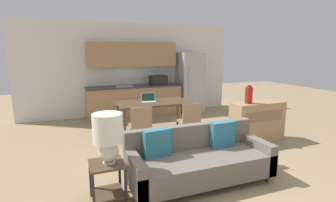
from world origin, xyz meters
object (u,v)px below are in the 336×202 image
dining_table (154,104)px  side_table (107,176)px  refrigerator (190,82)px  table_lamp (108,134)px  dining_chair_near_left (141,124)px  dining_chair_near_right (189,120)px  vase (249,95)px  credenza (257,122)px  couch (198,160)px  laptop (149,100)px

dining_table → side_table: size_ratio=3.11×
refrigerator → table_lamp: (-3.21, -4.23, -0.03)m
dining_chair_near_left → dining_chair_near_right: size_ratio=1.00×
refrigerator → dining_table: 2.56m
refrigerator → side_table: (-3.24, -4.23, -0.58)m
dining_table → dining_chair_near_left: dining_chair_near_left is taller
side_table → vase: vase is taller
dining_table → credenza: size_ratio=1.44×
table_lamp → vase: 3.18m
side_table → dining_chair_near_left: (0.90, 1.65, 0.14)m
couch → table_lamp: bearing=-177.0°
credenza → table_lamp: bearing=-160.7°
side_table → vase: (3.01, 1.10, 0.68)m
dining_table → laptop: laptop is taller
side_table → dining_chair_near_right: bearing=40.0°
couch → dining_chair_near_left: size_ratio=2.44×
table_lamp → dining_chair_near_right: (1.91, 1.63, -0.41)m
dining_chair_near_right → refrigerator: bearing=-112.9°
table_lamp → credenza: (3.26, 1.14, -0.47)m
table_lamp → dining_chair_near_right: size_ratio=0.74×
refrigerator → credenza: 3.13m
refrigerator → couch: bearing=-114.7°
credenza → dining_chair_near_right: bearing=159.9°
refrigerator → dining_chair_near_right: refrigerator is taller
side_table → laptop: (1.32, 2.47, 0.46)m
side_table → couch: bearing=2.9°
vase → dining_chair_near_left: 2.25m
dining_table → side_table: (-1.43, -2.43, -0.35)m
vase → dining_chair_near_left: (-2.11, 0.54, -0.54)m
refrigerator → dining_chair_near_right: bearing=-116.5°
laptop → credenza: bearing=-27.1°
dining_chair_near_left → table_lamp: bearing=68.5°
dining_chair_near_left → laptop: laptop is taller
dining_chair_near_right → laptop: size_ratio=2.46×
table_lamp → dining_chair_near_left: table_lamp is taller
couch → table_lamp: table_lamp is taller
dining_table → table_lamp: (-1.39, -2.44, 0.20)m
dining_table → vase: bearing=-40.1°
dining_table → dining_chair_near_right: size_ratio=1.90×
couch → side_table: (-1.33, -0.07, 0.02)m
couch → vase: size_ratio=5.60×
credenza → dining_chair_near_right: (-1.34, 0.49, 0.06)m
dining_chair_near_right → couch: bearing=72.1°
table_lamp → dining_chair_near_right: table_lamp is taller
refrigerator → credenza: size_ratio=1.63×
side_table → credenza: 3.48m
couch → vase: 2.10m
refrigerator → credenza: bearing=-89.1°
couch → dining_chair_near_left: dining_chair_near_left is taller
dining_table → dining_chair_near_left: 0.97m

